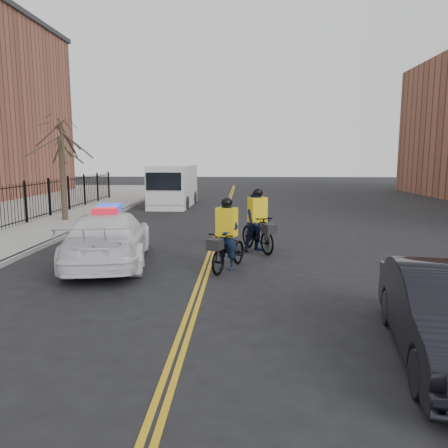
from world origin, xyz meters
The scene contains 11 objects.
ground centered at (0.00, 0.00, 0.00)m, with size 120.00×120.00×0.00m, color black.
center_line_left centered at (-0.08, 8.00, 0.01)m, with size 0.10×60.00×0.01m, color #C29216.
center_line_right centered at (0.08, 8.00, 0.01)m, with size 0.10×60.00×0.01m, color #C29216.
sidewalk centered at (-7.50, 8.00, 0.07)m, with size 3.00×60.00×0.15m, color gray.
curb centered at (-6.00, 8.00, 0.07)m, with size 0.20×60.00×0.15m, color gray.
iron_fence centered at (-9.00, 8.00, 1.00)m, with size 0.12×28.00×2.00m, color black, non-canonical shape.
street_tree centered at (-7.60, 10.00, 3.53)m, with size 3.20×3.20×4.80m.
police_cruiser centered at (-2.93, 1.93, 0.80)m, with size 3.11×5.74×1.74m.
cargo_van centered at (-3.50, 17.42, 1.28)m, with size 2.54×6.31×2.62m.
cyclist_near centered at (0.58, 1.45, 0.72)m, with size 1.47×2.22×2.06m.
cyclist_far centered at (1.52, 3.85, 0.85)m, with size 1.52×2.16×2.15m.
Camera 1 is at (1.05, -10.60, 3.16)m, focal length 35.00 mm.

